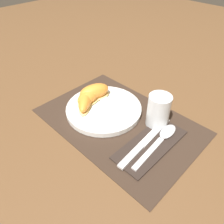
{
  "coord_description": "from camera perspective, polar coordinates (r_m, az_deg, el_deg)",
  "views": [
    {
      "loc": [
        0.33,
        -0.36,
        0.44
      ],
      "look_at": [
        -0.03,
        -0.0,
        0.02
      ],
      "focal_mm": 35.0,
      "sensor_mm": 36.0,
      "label": 1
    }
  ],
  "objects": [
    {
      "name": "citrus_wedge_0",
      "position": [
        0.71,
        -4.65,
        5.13
      ],
      "size": [
        0.08,
        0.11,
        0.05
      ],
      "color": "#F4DB84",
      "rests_on": "plate"
    },
    {
      "name": "plate",
      "position": [
        0.68,
        -2.12,
        0.86
      ],
      "size": [
        0.23,
        0.23,
        0.02
      ],
      "color": "white",
      "rests_on": "placemat"
    },
    {
      "name": "napkin",
      "position": [
        0.59,
        10.04,
        -8.29
      ],
      "size": [
        0.09,
        0.22,
        0.0
      ],
      "color": "#2D231E",
      "rests_on": "placemat"
    },
    {
      "name": "fork",
      "position": [
        0.69,
        -1.27,
        2.04
      ],
      "size": [
        0.17,
        0.08,
        0.0
      ],
      "color": "silver",
      "rests_on": "plate"
    },
    {
      "name": "citrus_wedge_1",
      "position": [
        0.7,
        -5.94,
        4.09
      ],
      "size": [
        0.07,
        0.11,
        0.04
      ],
      "color": "#F4DB84",
      "rests_on": "plate"
    },
    {
      "name": "ground_plane",
      "position": [
        0.66,
        1.81,
        -2.48
      ],
      "size": [
        3.0,
        3.0,
        0.0
      ],
      "primitive_type": "plane",
      "color": "brown"
    },
    {
      "name": "citrus_wedge_2",
      "position": [
        0.68,
        -6.93,
        2.98
      ],
      "size": [
        0.11,
        0.12,
        0.04
      ],
      "color": "#F4DB84",
      "rests_on": "plate"
    },
    {
      "name": "placemat",
      "position": [
        0.66,
        1.81,
        -2.35
      ],
      "size": [
        0.47,
        0.31,
        0.0
      ],
      "color": "#38281E",
      "rests_on": "ground_plane"
    },
    {
      "name": "knife",
      "position": [
        0.59,
        8.59,
        -7.76
      ],
      "size": [
        0.04,
        0.23,
        0.01
      ],
      "color": "silver",
      "rests_on": "napkin"
    },
    {
      "name": "spoon",
      "position": [
        0.61,
        13.15,
        -6.35
      ],
      "size": [
        0.04,
        0.2,
        0.01
      ],
      "color": "silver",
      "rests_on": "napkin"
    },
    {
      "name": "juice_glass",
      "position": [
        0.63,
        11.95,
        -0.07
      ],
      "size": [
        0.06,
        0.06,
        0.1
      ],
      "color": "silver",
      "rests_on": "placemat"
    }
  ]
}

